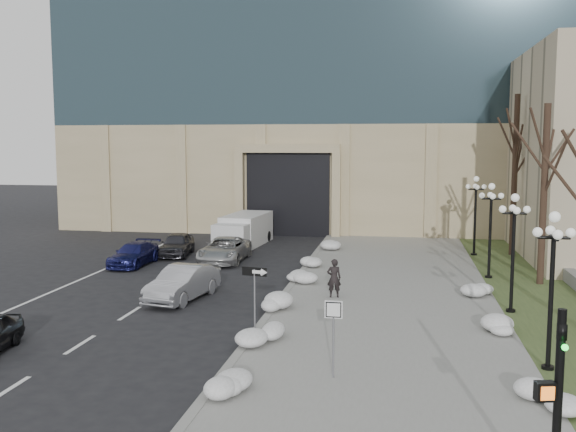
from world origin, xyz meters
name	(u,v)px	position (x,y,z in m)	size (l,w,h in m)	color
sidewalk	(388,298)	(3.50, 14.00, 0.06)	(9.00, 40.00, 0.12)	gray
curb	(285,294)	(-1.00, 14.00, 0.07)	(0.30, 40.00, 0.14)	gray
grass_strip	(548,305)	(10.00, 14.00, 0.05)	(4.00, 40.00, 0.10)	#3A4C26
office_tower	(334,5)	(-2.01, 43.58, 18.49)	(40.00, 24.70, 36.00)	tan
car_b	(183,283)	(-5.17, 12.51, 0.73)	(1.54, 4.42, 1.46)	#A2A3A9
car_c	(134,254)	(-10.42, 19.49, 0.61)	(1.72, 4.22, 1.22)	navy
car_d	(224,250)	(-5.80, 21.35, 0.69)	(2.28, 4.94, 1.37)	#B4B4B4
car_e	(177,244)	(-9.12, 22.79, 0.69)	(1.62, 4.04, 1.37)	#323237
pedestrian	(334,278)	(1.21, 13.60, 0.95)	(0.61, 0.40, 1.67)	black
box_truck	(244,231)	(-6.11, 27.20, 0.97)	(2.67, 6.47, 2.01)	silver
one_way_sign	(259,280)	(-0.75, 7.61, 2.07)	(0.93, 0.31, 2.50)	slate
keep_sign	(333,322)	(2.16, 4.17, 1.71)	(0.50, 0.07, 2.33)	slate
traffic_signal	(555,418)	(6.67, -1.88, 1.93)	(0.67, 0.88, 3.88)	black
snow_clump_b	(234,385)	(-0.34, 2.66, 0.30)	(1.10, 1.60, 0.36)	white
snow_clump_c	(261,336)	(-0.53, 7.01, 0.30)	(1.10, 1.60, 0.36)	white
snow_clump_d	(278,305)	(-0.77, 11.16, 0.30)	(1.10, 1.60, 0.36)	white
snow_clump_e	(305,279)	(-0.43, 16.15, 0.30)	(1.10, 1.60, 0.36)	white
snow_clump_f	(314,262)	(-0.58, 20.53, 0.30)	(1.10, 1.60, 0.36)	white
snow_clump_g	(329,248)	(-0.33, 25.42, 0.30)	(1.10, 1.60, 0.36)	white
snow_clump_h	(552,400)	(7.78, 3.06, 0.30)	(1.10, 1.60, 0.36)	white
snow_clump_i	(502,328)	(7.52, 9.43, 0.30)	(1.10, 1.60, 0.36)	white
snow_clump_j	(478,292)	(7.32, 14.92, 0.30)	(1.10, 1.60, 0.36)	white
lamppost_a	(552,269)	(8.30, 6.00, 3.07)	(1.18, 1.18, 4.76)	black
lamppost_b	(514,237)	(8.30, 12.50, 3.07)	(1.18, 1.18, 4.76)	black
lamppost_c	(491,218)	(8.30, 19.00, 3.07)	(1.18, 1.18, 4.76)	black
lamppost_d	(475,205)	(8.30, 25.50, 3.07)	(1.18, 1.18, 4.76)	black
tree_mid	(545,169)	(10.50, 18.00, 5.50)	(3.20, 3.20, 8.50)	black
tree_far	(515,152)	(10.50, 26.00, 6.15)	(3.20, 3.20, 9.50)	black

